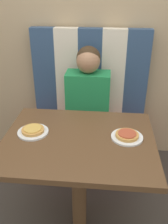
{
  "coord_description": "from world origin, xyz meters",
  "views": [
    {
      "loc": [
        0.16,
        -1.25,
        1.59
      ],
      "look_at": [
        0.0,
        0.34,
        0.75
      ],
      "focal_mm": 40.0,
      "sensor_mm": 36.0,
      "label": 1
    }
  ],
  "objects_px": {
    "person": "(88,86)",
    "plate_right": "(127,137)",
    "pizza_right": "(127,135)",
    "pizza_left": "(33,130)",
    "plate_left": "(33,132)"
  },
  "relations": [
    {
      "from": "plate_left",
      "to": "pizza_right",
      "type": "distance_m",
      "value": 0.58
    },
    {
      "from": "person",
      "to": "pizza_right",
      "type": "bearing_deg",
      "value": -65.66
    },
    {
      "from": "plate_left",
      "to": "plate_right",
      "type": "bearing_deg",
      "value": 0.0
    },
    {
      "from": "pizza_right",
      "to": "person",
      "type": "bearing_deg",
      "value": 114.34
    },
    {
      "from": "person",
      "to": "plate_right",
      "type": "relative_size",
      "value": 3.37
    },
    {
      "from": "plate_left",
      "to": "pizza_right",
      "type": "bearing_deg",
      "value": 0.0
    },
    {
      "from": "plate_right",
      "to": "person",
      "type": "bearing_deg",
      "value": 114.34
    },
    {
      "from": "person",
      "to": "plate_left",
      "type": "relative_size",
      "value": 3.37
    },
    {
      "from": "person",
      "to": "plate_right",
      "type": "distance_m",
      "value": 0.71
    },
    {
      "from": "plate_left",
      "to": "pizza_right",
      "type": "xyz_separation_m",
      "value": [
        0.58,
        0.0,
        0.02
      ]
    },
    {
      "from": "plate_right",
      "to": "pizza_right",
      "type": "bearing_deg",
      "value": 0.0
    },
    {
      "from": "person",
      "to": "plate_left",
      "type": "height_order",
      "value": "person"
    },
    {
      "from": "pizza_left",
      "to": "pizza_right",
      "type": "height_order",
      "value": "same"
    },
    {
      "from": "pizza_right",
      "to": "plate_left",
      "type": "bearing_deg",
      "value": 180.0
    },
    {
      "from": "plate_left",
      "to": "pizza_left",
      "type": "height_order",
      "value": "pizza_left"
    }
  ]
}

